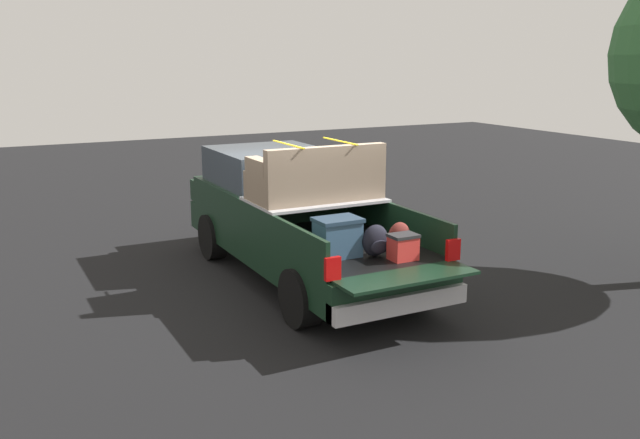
% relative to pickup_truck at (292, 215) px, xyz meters
% --- Properties ---
extents(ground_plane, '(40.00, 40.00, 0.00)m').
position_rel_pickup_truck_xyz_m(ground_plane, '(-0.37, -0.00, -0.98)').
color(ground_plane, black).
extents(pickup_truck, '(6.05, 2.06, 2.23)m').
position_rel_pickup_truck_xyz_m(pickup_truck, '(0.00, 0.00, 0.00)').
color(pickup_truck, black).
rests_on(pickup_truck, ground_plane).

